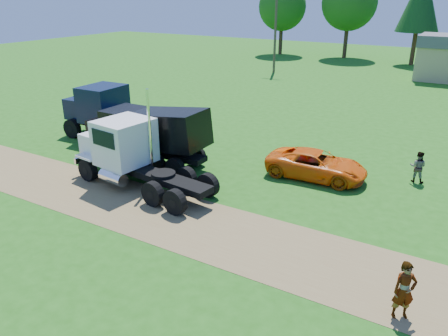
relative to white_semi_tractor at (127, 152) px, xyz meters
The scene contains 9 objects.
ground 7.23m from the white_semi_tractor, 15.76° to the right, with size 140.00×140.00×0.00m, color #205913.
dirt_track 7.22m from the white_semi_tractor, 15.76° to the right, with size 120.00×4.20×0.01m, color brown.
white_semi_tractor is the anchor object (origin of this frame).
black_dump_truck 2.79m from the white_semi_tractor, 106.98° to the left, with size 7.66×2.43×3.31m.
navy_truck 7.45m from the white_semi_tractor, 139.20° to the left, with size 7.86×2.99×3.35m.
orange_pickup 9.54m from the white_semi_tractor, 34.26° to the left, with size 2.33×5.06×1.41m, color #E85C0A.
spectator_a 13.97m from the white_semi_tractor, 13.93° to the right, with size 0.67×0.44×1.84m, color #999999.
spectator_b 14.43m from the white_semi_tractor, 30.83° to the left, with size 0.78×0.61×1.61m, color #999999.
tree_row 49.06m from the white_semi_tractor, 81.76° to the left, with size 56.16×10.45×11.91m.
Camera 1 is at (7.55, -12.91, 8.87)m, focal length 35.00 mm.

